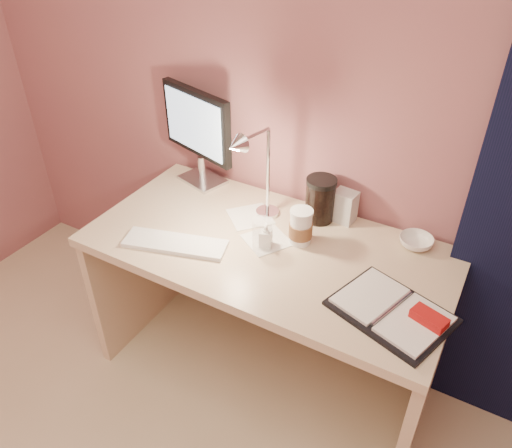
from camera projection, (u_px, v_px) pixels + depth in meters
The scene contains 13 objects.
desk at pixel (275, 278), 2.10m from camera, with size 1.40×0.70×0.73m.
monitor at pixel (199, 129), 2.16m from camera, with size 0.40×0.20×0.44m.
keyboard at pixel (175, 243), 1.91m from camera, with size 0.40×0.12×0.02m, color white.
planner at pixel (394, 311), 1.60m from camera, with size 0.42×0.37×0.06m.
paper_b at pixel (267, 240), 1.93m from camera, with size 0.16×0.16×0.00m, color silver.
paper_c at pixel (250, 217), 2.07m from camera, with size 0.16×0.16×0.00m, color silver.
coffee_cup at pixel (301, 227), 1.89m from camera, with size 0.09×0.09×0.15m.
clear_cup at pixel (262, 235), 1.86m from camera, with size 0.07×0.07×0.13m, color white.
bowl at pixel (416, 242), 1.89m from camera, with size 0.13×0.13×0.04m, color silver.
lotion_bottle at pixel (266, 235), 1.88m from camera, with size 0.05×0.05×0.10m, color white.
dark_jar at pixel (320, 202), 2.01m from camera, with size 0.12×0.12×0.17m, color black.
product_box at pixel (345, 207), 2.01m from camera, with size 0.09×0.07×0.13m, color #B9B9B4.
desk_lamp at pixel (262, 172), 1.85m from camera, with size 0.14×0.25×0.41m.
Camera 1 is at (0.71, 0.04, 1.90)m, focal length 35.00 mm.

